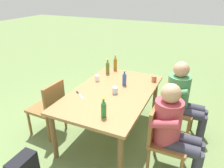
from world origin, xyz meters
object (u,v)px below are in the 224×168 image
(bottle_amber, at_px, (115,64))
(chair_near_right, at_px, (49,106))
(cup_white, at_px, (97,78))
(cup_terracotta, at_px, (154,79))
(chair_far_left, at_px, (174,105))
(cup_glass, at_px, (115,90))
(bottle_olive, at_px, (108,67))
(bottle_green, at_px, (104,109))
(person_in_plaid_shirt, at_px, (174,127))
(table_knife, at_px, (79,94))
(bottle_blue, at_px, (124,79))
(person_in_white_shirt, at_px, (183,97))
(backpack_by_near_side, at_px, (124,85))
(dining_table, at_px, (112,96))
(chair_far_right, at_px, (163,136))

(bottle_amber, bearing_deg, chair_near_right, -23.81)
(cup_white, bearing_deg, cup_terracotta, 113.20)
(chair_far_left, distance_m, cup_glass, 0.94)
(chair_near_right, relative_size, bottle_olive, 3.19)
(bottle_green, height_order, cup_terracotta, bottle_green)
(person_in_plaid_shirt, xyz_separation_m, cup_terracotta, (-1.00, -0.49, 0.12))
(cup_terracotta, distance_m, table_knife, 1.23)
(bottle_blue, bearing_deg, person_in_white_shirt, 97.77)
(cup_terracotta, bearing_deg, person_in_white_shirt, 67.13)
(person_in_white_shirt, height_order, cup_terracotta, person_in_white_shirt)
(person_in_white_shirt, distance_m, bottle_amber, 1.35)
(person_in_plaid_shirt, relative_size, bottle_green, 4.64)
(person_in_white_shirt, distance_m, bottle_green, 1.31)
(person_in_white_shirt, height_order, backpack_by_near_side, person_in_white_shirt)
(cup_glass, bearing_deg, chair_far_left, 119.39)
(chair_far_left, height_order, backpack_by_near_side, chair_far_left)
(dining_table, distance_m, person_in_plaid_shirt, 1.04)
(bottle_green, bearing_deg, bottle_amber, -161.32)
(dining_table, xyz_separation_m, person_in_white_shirt, (-0.40, 0.96, 0.00))
(chair_near_right, distance_m, backpack_by_near_side, 1.81)
(bottle_blue, distance_m, cup_glass, 0.32)
(cup_white, bearing_deg, person_in_white_shirt, 96.50)
(chair_near_right, bearing_deg, cup_white, 143.68)
(bottle_green, bearing_deg, dining_table, -163.78)
(bottle_blue, xyz_separation_m, cup_glass, (0.32, -0.02, -0.06))
(person_in_white_shirt, bearing_deg, bottle_olive, -98.75)
(dining_table, xyz_separation_m, cup_terracotta, (-0.61, 0.47, 0.12))
(table_knife, bearing_deg, backpack_by_near_side, 177.38)
(chair_far_right, bearing_deg, cup_glass, -114.63)
(bottle_green, bearing_deg, chair_far_left, 147.70)
(chair_near_right, height_order, bottle_olive, bottle_olive)
(person_in_white_shirt, relative_size, table_knife, 5.68)
(chair_far_right, xyz_separation_m, backpack_by_near_side, (-1.70, -1.16, -0.28))
(cup_white, relative_size, cup_terracotta, 1.03)
(bottle_blue, relative_size, backpack_by_near_side, 0.57)
(person_in_plaid_shirt, distance_m, bottle_blue, 1.12)
(person_in_plaid_shirt, distance_m, bottle_green, 0.83)
(bottle_amber, distance_m, table_knife, 1.11)
(dining_table, bearing_deg, cup_white, -123.46)
(chair_far_right, relative_size, cup_terracotta, 9.14)
(bottle_amber, distance_m, cup_white, 0.58)
(cup_glass, bearing_deg, bottle_green, 11.49)
(bottle_amber, relative_size, cup_terracotta, 3.01)
(chair_far_left, relative_size, bottle_amber, 3.04)
(bottle_olive, bearing_deg, bottle_green, 23.60)
(bottle_green, bearing_deg, bottle_blue, -173.48)
(bottle_green, xyz_separation_m, backpack_by_near_side, (-1.95, -0.49, -0.62))
(bottle_blue, xyz_separation_m, bottle_green, (0.92, 0.11, 0.00))
(bottle_olive, distance_m, cup_white, 0.36)
(chair_far_left, xyz_separation_m, backpack_by_near_side, (-0.90, -1.16, -0.28))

